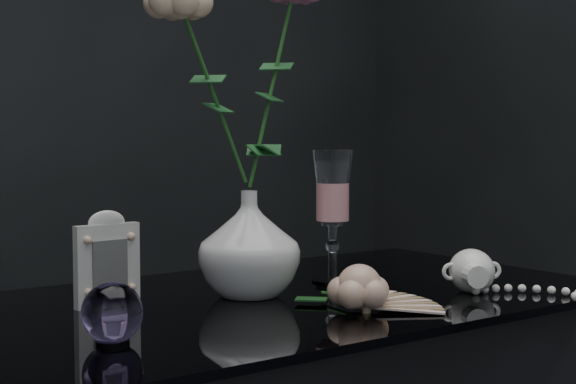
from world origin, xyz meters
TOP-DOWN VIEW (x-y plane):
  - vase at (-0.03, 0.07)m, footprint 0.18×0.18m
  - wine_glass at (0.14, 0.09)m, footprint 0.08×0.08m
  - picture_frame at (-0.23, 0.13)m, footprint 0.11×0.08m
  - paperweight at (-0.32, -0.07)m, footprint 0.08×0.08m
  - paper_fan at (0.03, -0.12)m, footprint 0.26×0.23m
  - loose_rose at (0.03, -0.10)m, footprint 0.18×0.21m
  - pearl_jar at (0.27, -0.10)m, footprint 0.32×0.33m
  - roses at (-0.05, 0.07)m, footprint 0.28×0.10m

SIDE VIEW (x-z plane):
  - paper_fan at x=0.03m, z-range 0.76..0.78m
  - loose_rose at x=0.03m, z-range 0.76..0.83m
  - pearl_jar at x=0.27m, z-range 0.76..0.83m
  - paperweight at x=-0.32m, z-range 0.76..0.83m
  - picture_frame at x=-0.23m, z-range 0.76..0.90m
  - vase at x=-0.03m, z-range 0.76..0.92m
  - wine_glass at x=0.14m, z-range 0.76..0.98m
  - roses at x=-0.05m, z-range 0.91..1.29m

